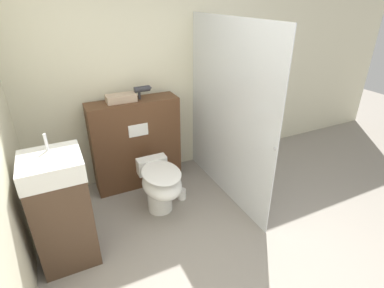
% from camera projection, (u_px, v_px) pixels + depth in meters
% --- Properties ---
extents(ground_plane, '(12.00, 12.00, 0.00)m').
position_uv_depth(ground_plane, '(233.00, 283.00, 2.46)').
color(ground_plane, gray).
extents(wall_back, '(8.00, 0.06, 2.50)m').
position_uv_depth(wall_back, '(146.00, 77.00, 3.51)').
color(wall_back, beige).
rests_on(wall_back, ground_plane).
extents(partition_panel, '(1.02, 0.31, 1.07)m').
position_uv_depth(partition_panel, '(136.00, 144.00, 3.54)').
color(partition_panel, '#51331E').
rests_on(partition_panel, ground_plane).
extents(shower_glass, '(0.04, 1.64, 1.94)m').
position_uv_depth(shower_glass, '(227.00, 115.00, 3.19)').
color(shower_glass, silver).
rests_on(shower_glass, ground_plane).
extents(toilet, '(0.39, 0.62, 0.54)m').
position_uv_depth(toilet, '(160.00, 185.00, 3.12)').
color(toilet, white).
rests_on(toilet, ground_plane).
extents(sink_vanity, '(0.46, 0.46, 1.16)m').
position_uv_depth(sink_vanity, '(62.00, 210.00, 2.49)').
color(sink_vanity, '#473323').
rests_on(sink_vanity, ground_plane).
extents(hair_drier, '(0.20, 0.07, 0.14)m').
position_uv_depth(hair_drier, '(143.00, 89.00, 3.32)').
color(hair_drier, '#2D2D33').
rests_on(hair_drier, partition_panel).
extents(folded_towel, '(0.32, 0.16, 0.08)m').
position_uv_depth(folded_towel, '(121.00, 98.00, 3.24)').
color(folded_towel, tan).
rests_on(folded_towel, partition_panel).
extents(spare_toilet_roll, '(0.10, 0.10, 0.12)m').
position_uv_depth(spare_toilet_roll, '(182.00, 194.00, 3.45)').
color(spare_toilet_roll, white).
rests_on(spare_toilet_roll, ground_plane).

